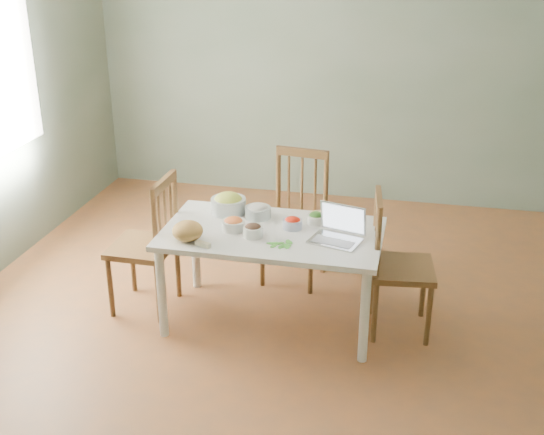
% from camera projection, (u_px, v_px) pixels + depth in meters
% --- Properties ---
extents(floor, '(5.00, 5.00, 0.00)m').
position_uv_depth(floor, '(302.00, 325.00, 4.84)').
color(floor, brown).
rests_on(floor, ground).
extents(wall_back, '(5.00, 0.00, 2.70)m').
position_uv_depth(wall_back, '(353.00, 63.00, 6.54)').
color(wall_back, gray).
rests_on(wall_back, ground).
extents(wall_front, '(5.00, 0.00, 2.70)m').
position_uv_depth(wall_front, '(157.00, 376.00, 2.06)').
color(wall_front, gray).
rests_on(wall_front, ground).
extents(dining_table, '(1.46, 0.82, 0.68)m').
position_uv_depth(dining_table, '(272.00, 277.00, 4.76)').
color(dining_table, white).
rests_on(dining_table, floor).
extents(chair_far, '(0.49, 0.47, 1.01)m').
position_uv_depth(chair_far, '(294.00, 219.00, 5.26)').
color(chair_far, '#4C2C19').
rests_on(chair_far, floor).
extents(chair_left, '(0.43, 0.45, 1.00)m').
position_uv_depth(chair_left, '(142.00, 244.00, 4.88)').
color(chair_left, '#4C2C19').
rests_on(chair_left, floor).
extents(chair_right, '(0.46, 0.47, 0.97)m').
position_uv_depth(chair_right, '(403.00, 265.00, 4.60)').
color(chair_right, '#4C2C19').
rests_on(chair_right, floor).
extents(bread_boule, '(0.23, 0.23, 0.13)m').
position_uv_depth(bread_boule, '(188.00, 231.00, 4.48)').
color(bread_boule, '#BD863F').
rests_on(bread_boule, dining_table).
extents(butter_stick, '(0.11, 0.07, 0.03)m').
position_uv_depth(butter_stick, '(203.00, 244.00, 4.41)').
color(butter_stick, beige).
rests_on(butter_stick, dining_table).
extents(bowl_squash, '(0.33, 0.33, 0.14)m').
position_uv_depth(bowl_squash, '(228.00, 203.00, 4.89)').
color(bowl_squash, '#DADC60').
rests_on(bowl_squash, dining_table).
extents(bowl_carrot, '(0.16, 0.16, 0.09)m').
position_uv_depth(bowl_carrot, '(233.00, 224.00, 4.63)').
color(bowl_carrot, '#D6612C').
rests_on(bowl_carrot, dining_table).
extents(bowl_onion, '(0.23, 0.23, 0.10)m').
position_uv_depth(bowl_onion, '(258.00, 211.00, 4.82)').
color(bowl_onion, silver).
rests_on(bowl_onion, dining_table).
extents(bowl_mushroom, '(0.14, 0.14, 0.09)m').
position_uv_depth(bowl_mushroom, '(253.00, 230.00, 4.53)').
color(bowl_mushroom, black).
rests_on(bowl_mushroom, dining_table).
extents(bowl_redpep, '(0.17, 0.17, 0.08)m').
position_uv_depth(bowl_redpep, '(293.00, 223.00, 4.66)').
color(bowl_redpep, red).
rests_on(bowl_redpep, dining_table).
extents(bowl_broccoli, '(0.16, 0.16, 0.08)m').
position_uv_depth(bowl_broccoli, '(316.00, 218.00, 4.74)').
color(bowl_broccoli, '#1B3D16').
rests_on(bowl_broccoli, dining_table).
extents(flatbread, '(0.29, 0.29, 0.02)m').
position_uv_depth(flatbread, '(323.00, 217.00, 4.82)').
color(flatbread, tan).
rests_on(flatbread, dining_table).
extents(basil_bunch, '(0.19, 0.19, 0.02)m').
position_uv_depth(basil_bunch, '(279.00, 243.00, 4.44)').
color(basil_bunch, '#2E8326').
rests_on(basil_bunch, dining_table).
extents(laptop, '(0.37, 0.33, 0.22)m').
position_uv_depth(laptop, '(336.00, 226.00, 4.43)').
color(laptop, silver).
rests_on(laptop, dining_table).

